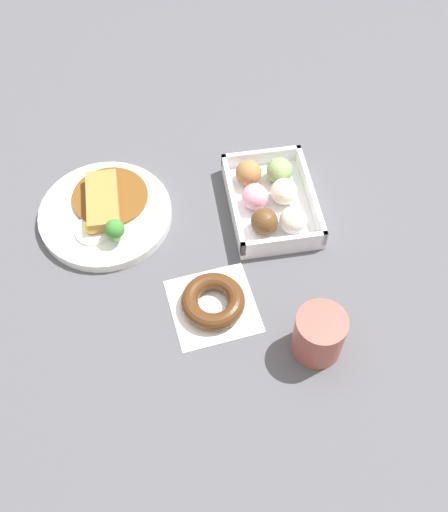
% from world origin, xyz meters
% --- Properties ---
extents(ground_plane, '(1.60, 1.60, 0.00)m').
position_xyz_m(ground_plane, '(0.00, 0.00, 0.00)').
color(ground_plane, '#4C4C51').
extents(curry_plate, '(0.23, 0.23, 0.06)m').
position_xyz_m(curry_plate, '(0.04, 0.11, 0.01)').
color(curry_plate, white).
rests_on(curry_plate, ground_plane).
extents(donut_box, '(0.20, 0.15, 0.06)m').
position_xyz_m(donut_box, '(0.01, -0.18, 0.02)').
color(donut_box, white).
rests_on(donut_box, ground_plane).
extents(chocolate_ring_donut, '(0.15, 0.15, 0.03)m').
position_xyz_m(chocolate_ring_donut, '(-0.17, -0.05, 0.01)').
color(chocolate_ring_donut, white).
rests_on(chocolate_ring_donut, ground_plane).
extents(coffee_mug, '(0.08, 0.08, 0.08)m').
position_xyz_m(coffee_mug, '(-0.26, -0.20, 0.04)').
color(coffee_mug, '#9E4C42').
rests_on(coffee_mug, ground_plane).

